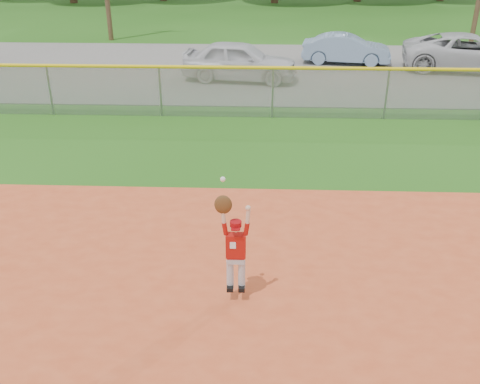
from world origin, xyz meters
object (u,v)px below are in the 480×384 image
car_blue (346,49)px  ballplayer (234,244)px  car_white_a (240,61)px  car_white_b (469,53)px

car_blue → ballplayer: bearing=174.9°
car_white_a → car_white_b: (8.94, 1.84, -0.01)m
car_white_a → car_blue: car_white_a is taller
car_white_b → ballplayer: 17.14m
car_blue → car_white_b: 4.76m
car_blue → car_white_b: car_white_b is taller
ballplayer → car_blue: bearing=76.5°
car_white_a → car_blue: 5.19m
car_blue → ballplayer: (-3.84, -15.96, 0.37)m
car_white_a → car_white_b: size_ratio=0.83×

